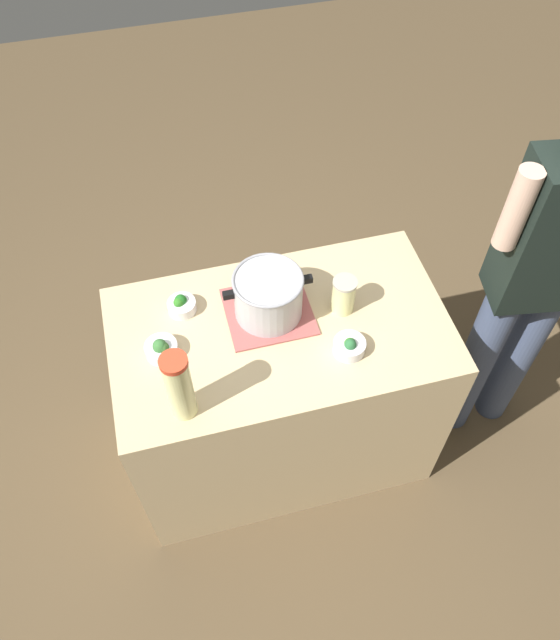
# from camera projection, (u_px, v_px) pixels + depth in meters

# --- Properties ---
(ground_plane) EXTENTS (8.00, 8.00, 0.00)m
(ground_plane) POSITION_uv_depth(u_px,v_px,m) (280.00, 441.00, 2.97)
(ground_plane) COLOR brown
(counter_slab) EXTENTS (1.22, 0.70, 0.91)m
(counter_slab) POSITION_uv_depth(u_px,v_px,m) (280.00, 393.00, 2.60)
(counter_slab) COLOR #D2B685
(counter_slab) RESTS_ON ground_plane
(dish_cloth) EXTENTS (0.31, 0.29, 0.01)m
(dish_cloth) POSITION_uv_depth(u_px,v_px,m) (269.00, 312.00, 2.28)
(dish_cloth) COLOR #AB5551
(dish_cloth) RESTS_ON counter_slab
(cooking_pot) EXTENTS (0.32, 0.25, 0.18)m
(cooking_pot) POSITION_uv_depth(u_px,v_px,m) (268.00, 295.00, 2.20)
(cooking_pot) COLOR #B7B7BC
(cooking_pot) RESTS_ON dish_cloth
(lemonade_pitcher) EXTENTS (0.09, 0.09, 0.29)m
(lemonade_pitcher) POSITION_uv_depth(u_px,v_px,m) (179.00, 386.00, 1.93)
(lemonade_pitcher) COLOR beige
(lemonade_pitcher) RESTS_ON counter_slab
(mason_jar) EXTENTS (0.09, 0.09, 0.15)m
(mason_jar) POSITION_uv_depth(u_px,v_px,m) (344.00, 295.00, 2.24)
(mason_jar) COLOR beige
(mason_jar) RESTS_ON counter_slab
(broccoli_bowl_front) EXTENTS (0.11, 0.11, 0.08)m
(broccoli_bowl_front) POSITION_uv_depth(u_px,v_px,m) (161.00, 349.00, 2.15)
(broccoli_bowl_front) COLOR silver
(broccoli_bowl_front) RESTS_ON counter_slab
(broccoli_bowl_center) EXTENTS (0.10, 0.10, 0.07)m
(broccoli_bowl_center) POSITION_uv_depth(u_px,v_px,m) (181.00, 305.00, 2.27)
(broccoli_bowl_center) COLOR silver
(broccoli_bowl_center) RESTS_ON counter_slab
(broccoli_bowl_back) EXTENTS (0.11, 0.11, 0.07)m
(broccoli_bowl_back) POSITION_uv_depth(u_px,v_px,m) (349.00, 346.00, 2.16)
(broccoli_bowl_back) COLOR silver
(broccoli_bowl_back) RESTS_ON counter_slab
(person_cook) EXTENTS (0.50, 0.25, 1.73)m
(person_cook) POSITION_uv_depth(u_px,v_px,m) (534.00, 284.00, 2.30)
(person_cook) COLOR #455270
(person_cook) RESTS_ON ground_plane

